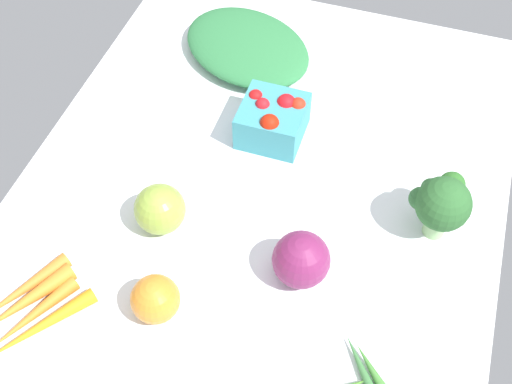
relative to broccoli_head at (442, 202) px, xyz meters
The scene contains 8 objects.
tablecloth 28.49cm from the broccoli_head, 96.72° to the left, with size 104.00×76.00×2.00cm, color white.
broccoli_head is the anchor object (origin of this frame).
leafy_greens_clump 48.91cm from the broccoli_head, 53.97° to the left, with size 25.96×19.33×4.46cm, color #2F7842.
berry_basket 31.03cm from the broccoli_head, 69.26° to the left, with size 10.49×10.49×7.88cm.
red_onion_center 22.24cm from the broccoli_head, 129.74° to the left, with size 8.29×8.29×8.29cm, color #7A2455.
carrot_bunch 60.26cm from the broccoli_head, 121.77° to the left, with size 19.10×15.67×2.82cm.
heirloom_tomato_orange 43.00cm from the broccoli_head, 127.10° to the left, with size 6.86×6.86×6.86cm, color orange.
heirloom_tomato_green 41.31cm from the broccoli_head, 107.03° to the left, with size 7.76×7.76×7.76cm, color #8FAC3F.
Camera 1 is at (-57.83, -18.93, 84.10)cm, focal length 45.42 mm.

